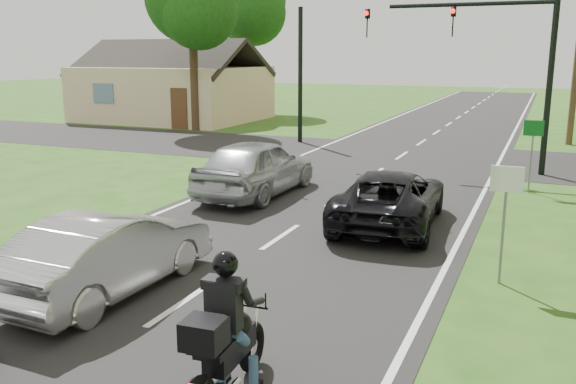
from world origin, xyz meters
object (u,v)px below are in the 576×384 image
object	(u,v)px
dark_suv	(390,198)
traffic_signal	(492,49)
motorcycle_rider	(224,345)
sign_white	(506,196)
silver_suv	(256,167)
sign_green	(533,138)
silver_sedan	(109,253)

from	to	relation	value
dark_suv	traffic_signal	distance (m)	8.88
motorcycle_rider	traffic_signal	xyz separation A→B (m)	(1.27, 16.28, 3.40)
sign_white	dark_suv	bearing A→B (deg)	132.62
silver_suv	traffic_signal	distance (m)	9.22
silver_suv	sign_green	xyz separation A→B (m)	(7.21, 3.48, 0.76)
silver_suv	dark_suv	bearing A→B (deg)	160.91
motorcycle_rider	silver_sedan	xyz separation A→B (m)	(-3.45, 2.22, -0.02)
dark_suv	sign_white	size ratio (longest dim) A/B	2.23
silver_suv	traffic_signal	size ratio (longest dim) A/B	0.76
silver_sedan	sign_white	world-z (taller)	sign_white
motorcycle_rider	sign_white	world-z (taller)	sign_white
silver_sedan	traffic_signal	xyz separation A→B (m)	(4.72, 14.06, 3.43)
silver_suv	sign_green	bearing A→B (deg)	-153.28
dark_suv	traffic_signal	xyz separation A→B (m)	(1.36, 8.06, 3.47)
motorcycle_rider	sign_white	size ratio (longest dim) A/B	1.02
motorcycle_rider	silver_suv	bearing A→B (deg)	110.28
sign_green	silver_sedan	bearing A→B (deg)	-119.65
sign_white	traffic_signal	bearing A→B (deg)	97.05
motorcycle_rider	silver_suv	world-z (taller)	motorcycle_rider
sign_green	traffic_signal	bearing A→B (deg)	117.38
sign_white	sign_green	distance (m)	8.00
sign_white	sign_green	xyz separation A→B (m)	(0.20, 8.00, 0.00)
sign_white	sign_green	world-z (taller)	same
silver_sedan	sign_green	size ratio (longest dim) A/B	2.00
silver_sedan	traffic_signal	bearing A→B (deg)	-107.19
motorcycle_rider	sign_green	bearing A→B (deg)	74.14
dark_suv	silver_sedan	xyz separation A→B (m)	(-3.36, -6.00, 0.04)
motorcycle_rider	silver_suv	xyz separation A→B (m)	(-4.37, 9.78, 0.10)
silver_suv	sign_white	world-z (taller)	sign_white
dark_suv	silver_sedan	size ratio (longest dim) A/B	1.12
dark_suv	sign_white	bearing A→B (deg)	128.41
silver_sedan	sign_green	distance (m)	12.73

